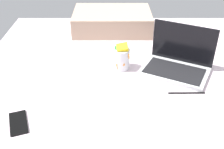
# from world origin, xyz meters

# --- Properties ---
(bed_mattress) EXTENTS (1.80, 1.40, 0.18)m
(bed_mattress) POSITION_xyz_m (0.00, 0.00, 0.09)
(bed_mattress) COLOR silver
(bed_mattress) RESTS_ON ground
(laptop) EXTENTS (0.40, 0.36, 0.23)m
(laptop) POSITION_xyz_m (0.15, -0.07, 0.22)
(laptop) COLOR #B7BABC
(laptop) RESTS_ON bed_mattress
(snack_cup) EXTENTS (0.09, 0.09, 0.15)m
(snack_cup) POSITION_xyz_m (-0.14, -0.04, 0.24)
(snack_cup) COLOR silver
(snack_cup) RESTS_ON bed_mattress
(cell_phone) EXTENTS (0.11, 0.15, 0.01)m
(cell_phone) POSITION_xyz_m (-0.56, -0.48, 0.18)
(cell_phone) COLOR black
(cell_phone) RESTS_ON bed_mattress
(pillow) EXTENTS (0.52, 0.36, 0.13)m
(pillow) POSITION_xyz_m (-0.18, 0.48, 0.24)
(pillow) COLOR tan
(pillow) RESTS_ON bed_mattress
(charger_cable) EXTENTS (0.17, 0.01, 0.01)m
(charger_cable) POSITION_xyz_m (0.16, -0.28, 0.18)
(charger_cable) COLOR black
(charger_cable) RESTS_ON bed_mattress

